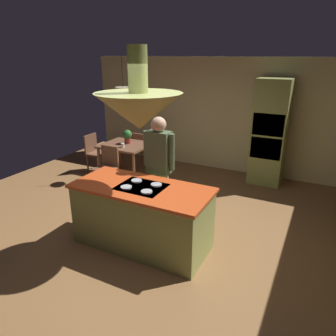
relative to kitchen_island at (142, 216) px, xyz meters
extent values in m
plane|color=olive|center=(0.00, 0.20, -0.46)|extent=(8.16, 8.16, 0.00)
cube|color=beige|center=(0.00, 3.65, 0.82)|extent=(6.80, 0.10, 2.55)
cube|color=#8C934C|center=(0.00, 0.00, -0.02)|extent=(1.87, 0.82, 0.87)
cube|color=#D14C1E|center=(0.00, 0.00, 0.43)|extent=(1.93, 0.88, 0.04)
cube|color=black|center=(0.00, 0.00, 0.45)|extent=(0.64, 0.52, 0.01)
cylinder|color=#B2B2B7|center=(-0.16, -0.13, 0.46)|extent=(0.15, 0.15, 0.02)
cylinder|color=#B2B2B7|center=(0.16, -0.13, 0.46)|extent=(0.15, 0.15, 0.02)
cylinder|color=#B2B2B7|center=(-0.16, 0.13, 0.46)|extent=(0.15, 0.15, 0.02)
cylinder|color=#B2B2B7|center=(0.16, 0.13, 0.46)|extent=(0.15, 0.15, 0.02)
cube|color=#8C934C|center=(1.10, 3.25, 0.62)|extent=(0.66, 0.62, 2.16)
cube|color=black|center=(1.10, 2.96, 0.84)|extent=(0.60, 0.04, 0.44)
cube|color=black|center=(1.10, 2.96, 0.36)|extent=(0.60, 0.04, 0.44)
cube|color=brown|center=(-1.70, 2.10, 0.28)|extent=(1.00, 0.89, 0.04)
cylinder|color=brown|center=(-2.14, 1.72, -0.10)|extent=(0.06, 0.06, 0.72)
cylinder|color=brown|center=(-1.26, 1.72, -0.10)|extent=(0.06, 0.06, 0.72)
cylinder|color=brown|center=(-2.14, 2.48, -0.10)|extent=(0.06, 0.06, 0.72)
cylinder|color=brown|center=(-1.26, 2.48, -0.10)|extent=(0.06, 0.06, 0.72)
cylinder|color=tan|center=(-0.20, 0.71, -0.03)|extent=(0.14, 0.14, 0.85)
cylinder|color=tan|center=(-0.02, 0.71, -0.03)|extent=(0.14, 0.14, 0.85)
cube|color=#4C6042|center=(-0.11, 0.71, 0.73)|extent=(0.36, 0.22, 0.66)
cylinder|color=#4C6042|center=(-0.33, 0.71, 0.76)|extent=(0.09, 0.09, 0.56)
cylinder|color=#4C6042|center=(0.11, 0.71, 0.76)|extent=(0.09, 0.09, 0.56)
sphere|color=tan|center=(-0.11, 0.71, 1.16)|extent=(0.23, 0.23, 0.23)
cone|color=#8C934C|center=(0.00, 0.00, 1.48)|extent=(1.10, 1.10, 0.45)
cylinder|color=#8C934C|center=(0.00, 0.00, 1.98)|extent=(0.24, 0.24, 0.55)
cone|color=beige|center=(-1.70, 2.10, 1.40)|extent=(0.32, 0.32, 0.22)
cylinder|color=black|center=(-1.70, 2.10, 1.81)|extent=(0.01, 0.01, 0.60)
cube|color=brown|center=(-1.70, 1.36, -0.02)|extent=(0.40, 0.40, 0.04)
cube|color=brown|center=(-1.70, 1.54, 0.20)|extent=(0.40, 0.04, 0.42)
cylinder|color=brown|center=(-1.87, 1.19, -0.24)|extent=(0.04, 0.04, 0.43)
cylinder|color=brown|center=(-1.53, 1.19, -0.24)|extent=(0.04, 0.04, 0.43)
cylinder|color=brown|center=(-1.87, 1.53, -0.24)|extent=(0.04, 0.04, 0.43)
cylinder|color=brown|center=(-1.53, 1.53, -0.24)|extent=(0.04, 0.04, 0.43)
cube|color=brown|center=(-1.70, 2.84, -0.02)|extent=(0.40, 0.40, 0.04)
cube|color=brown|center=(-1.70, 2.66, 0.20)|extent=(0.40, 0.04, 0.42)
cylinder|color=brown|center=(-1.53, 3.01, -0.24)|extent=(0.04, 0.04, 0.43)
cylinder|color=brown|center=(-1.87, 3.01, -0.24)|extent=(0.04, 0.04, 0.43)
cylinder|color=brown|center=(-1.53, 2.67, -0.24)|extent=(0.04, 0.04, 0.43)
cylinder|color=brown|center=(-1.87, 2.67, -0.24)|extent=(0.04, 0.04, 0.43)
cube|color=brown|center=(-2.50, 2.10, -0.02)|extent=(0.40, 0.40, 0.04)
cube|color=brown|center=(-2.68, 2.10, 0.20)|extent=(0.04, 0.40, 0.42)
cylinder|color=brown|center=(-2.33, 1.93, -0.24)|extent=(0.04, 0.04, 0.43)
cylinder|color=brown|center=(-2.33, 2.27, -0.24)|extent=(0.04, 0.04, 0.43)
cylinder|color=brown|center=(-2.67, 1.93, -0.24)|extent=(0.04, 0.04, 0.43)
cylinder|color=brown|center=(-2.67, 2.27, -0.24)|extent=(0.04, 0.04, 0.43)
cylinder|color=#99382D|center=(-1.70, 2.19, 0.36)|extent=(0.14, 0.14, 0.12)
sphere|color=#2D722D|center=(-1.70, 2.19, 0.50)|extent=(0.20, 0.20, 0.20)
cylinder|color=white|center=(-1.62, 1.88, 0.35)|extent=(0.07, 0.07, 0.09)
camera|label=1|loc=(2.10, -3.31, 2.15)|focal=33.50mm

